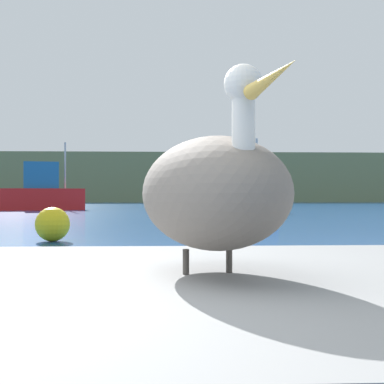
{
  "coord_description": "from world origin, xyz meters",
  "views": [
    {
      "loc": [
        1.12,
        -2.12,
        1.0
      ],
      "look_at": [
        2.39,
        24.36,
        1.14
      ],
      "focal_mm": 51.76,
      "sensor_mm": 36.0,
      "label": 1
    }
  ],
  "objects": [
    {
      "name": "mooring_buoy",
      "position": [
        -1.31,
        9.87,
        0.37
      ],
      "size": [
        0.74,
        0.74,
        0.74
      ],
      "primitive_type": "sphere",
      "color": "yellow",
      "rests_on": "ground"
    },
    {
      "name": "hillside_backdrop",
      "position": [
        0.0,
        76.71,
        3.38
      ],
      "size": [
        140.0,
        10.58,
        6.76
      ],
      "primitive_type": "cube",
      "color": "#6B7A51",
      "rests_on": "ground"
    },
    {
      "name": "pier_dock",
      "position": [
        1.33,
        0.39,
        0.32
      ],
      "size": [
        3.49,
        2.91,
        0.63
      ],
      "primitive_type": "cube",
      "color": "gray",
      "rests_on": "ground"
    },
    {
      "name": "pelican",
      "position": [
        1.33,
        0.38,
        1.01
      ],
      "size": [
        0.85,
        1.47,
        0.87
      ],
      "rotation": [
        0.0,
        0.0,
        -1.35
      ],
      "color": "slate",
      "rests_on": "pier_dock"
    },
    {
      "name": "fishing_boat_red",
      "position": [
        -7.33,
        34.75,
        1.11
      ],
      "size": [
        6.49,
        3.24,
        4.52
      ],
      "rotation": [
        0.0,
        0.0,
        0.23
      ],
      "color": "red",
      "rests_on": "ground"
    },
    {
      "name": "fishing_boat_blue",
      "position": [
        4.56,
        28.38,
        0.77
      ],
      "size": [
        5.47,
        2.09,
        4.13
      ],
      "rotation": [
        0.0,
        0.0,
        -0.05
      ],
      "color": "blue",
      "rests_on": "ground"
    }
  ]
}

